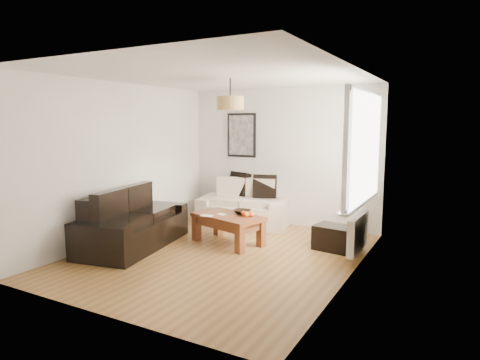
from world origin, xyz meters
The scene contains 21 objects.
floor centered at (0.00, 0.00, 0.00)m, with size 4.50×4.50×0.00m, color brown.
ceiling centered at (0.00, 0.00, 2.60)m, with size 3.80×4.50×0.00m, color white, non-canonical shape.
wall_back centered at (0.00, 2.25, 1.30)m, with size 3.80×0.04×2.60m, color silver, non-canonical shape.
wall_front centered at (0.00, -2.25, 1.30)m, with size 3.80×0.04×2.60m, color silver, non-canonical shape.
wall_left centered at (-1.90, 0.00, 1.30)m, with size 0.04×4.50×2.60m, color silver, non-canonical shape.
wall_right centered at (1.90, 0.00, 1.30)m, with size 0.04×4.50×2.60m, color silver, non-canonical shape.
window_bay centered at (1.86, 0.80, 1.60)m, with size 0.14×1.90×1.60m, color white, non-canonical shape.
radiator centered at (1.82, 0.80, 0.38)m, with size 0.10×0.90×0.52m, color white.
poster centered at (-0.85, 2.22, 1.70)m, with size 0.62×0.04×0.87m, color black, non-canonical shape.
pendant_shade centered at (0.00, 0.30, 2.23)m, with size 0.40×0.40×0.20m, color tan.
loveseat_cream centered at (-0.56, 1.78, 0.41)m, with size 1.66×0.91×0.83m, color #BBAA96, non-canonical shape.
sofa_leather centered at (-1.43, -0.29, 0.42)m, with size 1.96×0.95×0.85m, color black, non-canonical shape.
coffee_table centered at (-0.20, 0.56, 0.24)m, with size 1.16×0.63×0.47m, color brown, non-canonical shape.
ottoman centered at (1.45, 1.05, 0.19)m, with size 0.66×0.43×0.38m, color black.
cushion_left centered at (-0.78, 1.98, 0.75)m, with size 0.46×0.14×0.46m, color black.
cushion_right centered at (-0.22, 1.98, 0.74)m, with size 0.44×0.14×0.44m, color black.
fruit_bowl centered at (-0.04, 0.75, 0.51)m, with size 0.28×0.28×0.07m, color black.
orange_a centered at (0.12, 0.58, 0.51)m, with size 0.09×0.09×0.09m, color #DC4F12.
orange_b centered at (0.19, 0.63, 0.51)m, with size 0.09×0.09×0.09m, color orange.
orange_c centered at (0.04, 0.63, 0.51)m, with size 0.07×0.07×0.07m, color #EF5114.
papers centered at (-0.46, 0.35, 0.48)m, with size 0.19×0.13×0.01m, color white.
Camera 1 is at (3.11, -5.10, 1.94)m, focal length 31.14 mm.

